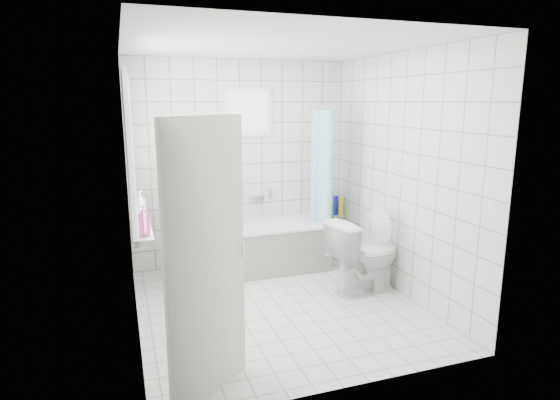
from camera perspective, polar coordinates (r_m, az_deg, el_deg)
name	(u,v)px	position (r m, az deg, el deg)	size (l,w,h in m)	color
ground	(279,306)	(4.98, -0.14, -12.80)	(3.00, 3.00, 0.00)	white
ceiling	(279,45)	(4.56, -0.16, 18.41)	(3.00, 3.00, 0.00)	white
wall_back	(241,164)	(6.02, -4.79, 4.39)	(2.80, 0.02, 2.60)	white
wall_front	(350,218)	(3.24, 8.47, -2.24)	(2.80, 0.02, 2.60)	white
wall_left	(130,192)	(4.36, -17.86, 0.95)	(0.02, 3.00, 2.60)	white
wall_right	(401,176)	(5.21, 14.59, 2.88)	(0.02, 3.00, 2.60)	white
window_left	(132,154)	(4.61, -17.64, 5.32)	(0.01, 0.90, 1.40)	white
window_back	(249,112)	(5.95, -3.84, 10.60)	(0.50, 0.01, 0.50)	white
window_sill	(141,230)	(4.75, -16.53, -3.54)	(0.18, 1.02, 0.08)	white
door	(207,262)	(3.29, -8.86, -7.52)	(0.04, 0.80, 2.00)	silver
bathtub	(257,247)	(5.91, -2.83, -5.77)	(1.75, 0.77, 0.58)	white
partition_wall	(180,219)	(5.56, -12.10, -2.25)	(0.15, 0.85, 1.50)	white
tiled_ledge	(333,235)	(6.54, 6.46, -4.21)	(0.40, 0.24, 0.55)	white
toilet	(365,255)	(5.28, 10.34, -6.67)	(0.47, 0.82, 0.84)	white
curtain_rod	(320,108)	(5.88, 4.87, 11.06)	(0.02, 0.02, 0.80)	silver
shower_curtain	(323,182)	(5.85, 5.22, 2.18)	(0.14, 0.48, 1.78)	#4FC9E8
tub_faucet	(257,198)	(6.10, -2.86, 0.24)	(0.18, 0.06, 0.06)	silver
sill_bottles	(142,213)	(4.69, -16.52, -1.57)	(0.14, 0.75, 0.32)	#D269B0
ledge_bottles	(335,207)	(6.42, 6.68, -0.87)	(0.22, 0.19, 0.27)	yellow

